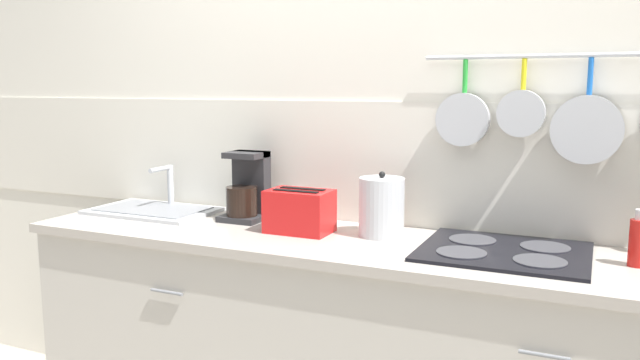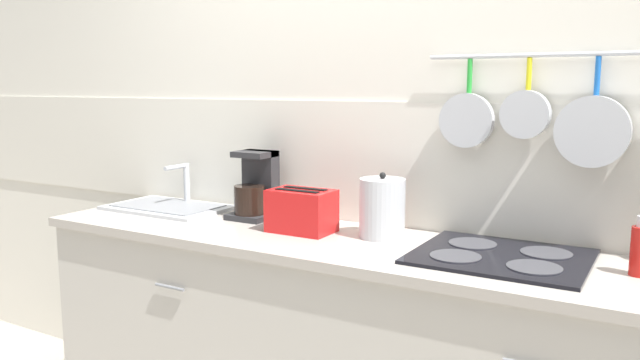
{
  "view_description": "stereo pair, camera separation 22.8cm",
  "coord_description": "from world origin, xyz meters",
  "px_view_note": "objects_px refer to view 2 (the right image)",
  "views": [
    {
      "loc": [
        0.76,
        -2.05,
        1.48
      ],
      "look_at": [
        -0.17,
        0.0,
        1.14
      ],
      "focal_mm": 35.0,
      "sensor_mm": 36.0,
      "label": 1
    },
    {
      "loc": [
        0.97,
        -1.95,
        1.48
      ],
      "look_at": [
        -0.17,
        0.0,
        1.14
      ],
      "focal_mm": 35.0,
      "sensor_mm": 36.0,
      "label": 2
    }
  ],
  "objects_px": {
    "coffee_maker": "(256,190)",
    "bottle_sesame_oil": "(640,250)",
    "toaster": "(302,211)",
    "kettle": "(382,208)"
  },
  "relations": [
    {
      "from": "coffee_maker",
      "to": "toaster",
      "type": "height_order",
      "value": "coffee_maker"
    },
    {
      "from": "coffee_maker",
      "to": "toaster",
      "type": "xyz_separation_m",
      "value": [
        0.3,
        -0.12,
        -0.04
      ]
    },
    {
      "from": "coffee_maker",
      "to": "kettle",
      "type": "xyz_separation_m",
      "value": [
        0.61,
        -0.05,
        -0.01
      ]
    },
    {
      "from": "kettle",
      "to": "bottle_sesame_oil",
      "type": "bearing_deg",
      "value": -3.18
    },
    {
      "from": "coffee_maker",
      "to": "toaster",
      "type": "distance_m",
      "value": 0.33
    },
    {
      "from": "toaster",
      "to": "kettle",
      "type": "xyz_separation_m",
      "value": [
        0.3,
        0.07,
        0.03
      ]
    },
    {
      "from": "kettle",
      "to": "bottle_sesame_oil",
      "type": "relative_size",
      "value": 1.35
    },
    {
      "from": "coffee_maker",
      "to": "bottle_sesame_oil",
      "type": "bearing_deg",
      "value": -3.75
    },
    {
      "from": "coffee_maker",
      "to": "bottle_sesame_oil",
      "type": "relative_size",
      "value": 1.58
    },
    {
      "from": "toaster",
      "to": "coffee_maker",
      "type": "bearing_deg",
      "value": 158.09
    }
  ]
}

